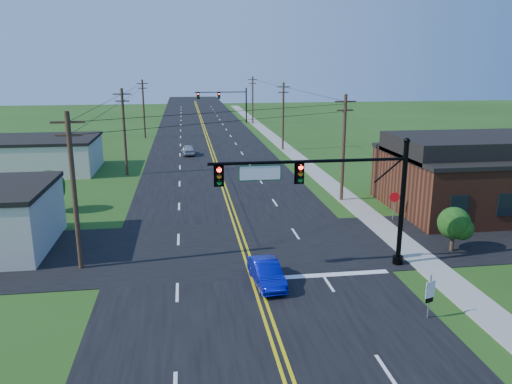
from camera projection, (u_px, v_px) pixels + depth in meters
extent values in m
plane|color=#244012|center=(274.00, 351.00, 20.44)|extent=(260.00, 260.00, 0.00)
cube|color=black|center=(210.00, 149.00, 68.34)|extent=(16.00, 220.00, 0.04)
cube|color=black|center=(241.00, 247.00, 31.93)|extent=(70.00, 10.00, 0.04)
cube|color=gray|center=(301.00, 160.00, 60.20)|extent=(2.00, 160.00, 0.08)
cylinder|color=black|center=(402.00, 205.00, 28.41)|extent=(0.28, 0.28, 7.20)
cylinder|color=black|center=(398.00, 260.00, 29.25)|extent=(0.60, 0.60, 0.50)
sphere|color=black|center=(407.00, 141.00, 27.48)|extent=(0.36, 0.36, 0.36)
cylinder|color=black|center=(309.00, 161.00, 26.97)|extent=(11.00, 0.18, 0.18)
cube|color=#055F20|center=(260.00, 173.00, 26.74)|extent=(2.30, 0.06, 0.85)
cylinder|color=black|center=(246.00, 104.00, 97.39)|extent=(0.28, 0.28, 7.20)
cylinder|color=black|center=(246.00, 122.00, 98.23)|extent=(0.60, 0.60, 0.50)
sphere|color=black|center=(246.00, 85.00, 96.46)|extent=(0.36, 0.36, 0.36)
cylinder|color=black|center=(220.00, 92.00, 96.10)|extent=(10.00, 0.18, 0.18)
cube|color=#055F20|center=(204.00, 95.00, 95.80)|extent=(2.30, 0.06, 0.85)
cube|color=#592A19|center=(481.00, 182.00, 39.88)|extent=(14.00, 11.00, 4.40)
cube|color=black|center=(484.00, 153.00, 39.29)|extent=(14.20, 11.20, 0.30)
cube|color=beige|center=(39.00, 156.00, 53.80)|extent=(12.00, 9.00, 3.40)
cube|color=black|center=(37.00, 139.00, 53.34)|extent=(12.20, 9.20, 0.30)
cylinder|color=#3C231B|center=(74.00, 193.00, 27.58)|extent=(0.28, 0.28, 9.00)
cube|color=#3C231B|center=(68.00, 122.00, 26.60)|extent=(1.80, 0.12, 0.12)
cube|color=#3C231B|center=(69.00, 135.00, 26.78)|extent=(1.40, 0.12, 0.12)
cylinder|color=#3C231B|center=(124.00, 132.00, 51.53)|extent=(0.28, 0.28, 9.00)
cube|color=#3C231B|center=(122.00, 94.00, 50.55)|extent=(1.80, 0.12, 0.12)
cube|color=#3C231B|center=(122.00, 101.00, 50.73)|extent=(1.40, 0.12, 0.12)
cylinder|color=#3C231B|center=(144.00, 109.00, 77.40)|extent=(0.28, 0.28, 9.00)
cube|color=#3C231B|center=(142.00, 84.00, 76.42)|extent=(1.80, 0.12, 0.12)
cube|color=#3C231B|center=(143.00, 88.00, 76.60)|extent=(1.40, 0.12, 0.12)
cylinder|color=#3C231B|center=(343.00, 149.00, 41.73)|extent=(0.28, 0.28, 9.00)
cube|color=#3C231B|center=(346.00, 102.00, 40.75)|extent=(1.80, 0.12, 0.12)
cube|color=#3C231B|center=(345.00, 110.00, 40.93)|extent=(1.40, 0.12, 0.12)
cylinder|color=#3C231B|center=(283.00, 117.00, 66.64)|extent=(0.28, 0.28, 9.00)
cube|color=#3C231B|center=(284.00, 87.00, 65.67)|extent=(1.80, 0.12, 0.12)
cube|color=#3C231B|center=(283.00, 92.00, 65.84)|extent=(1.40, 0.12, 0.12)
cylinder|color=#3C231B|center=(253.00, 100.00, 95.39)|extent=(0.28, 0.28, 9.00)
cube|color=#3C231B|center=(253.00, 80.00, 94.41)|extent=(1.80, 0.12, 0.12)
cube|color=#3C231B|center=(253.00, 83.00, 94.58)|extent=(1.40, 0.12, 0.12)
cylinder|color=#3C231B|center=(392.00, 177.00, 47.32)|extent=(0.24, 0.24, 1.85)
sphere|color=#0F4011|center=(393.00, 160.00, 46.90)|extent=(3.00, 3.00, 3.00)
cylinder|color=#3C231B|center=(452.00, 241.00, 31.16)|extent=(0.24, 0.24, 1.32)
sphere|color=#0F4011|center=(454.00, 223.00, 30.86)|extent=(2.00, 2.00, 2.00)
cylinder|color=#3C231B|center=(51.00, 203.00, 39.39)|extent=(0.24, 0.24, 1.54)
sphere|color=#0F4011|center=(49.00, 185.00, 39.04)|extent=(2.40, 2.40, 2.40)
imported|color=#060E95|center=(267.00, 274.00, 26.45)|extent=(1.67, 3.93, 1.26)
imported|color=#ACADB1|center=(188.00, 150.00, 63.81)|extent=(1.84, 3.99, 1.32)
cylinder|color=slate|center=(429.00, 297.00, 22.81)|extent=(0.09, 0.09, 2.16)
cube|color=white|center=(431.00, 284.00, 22.62)|extent=(0.52, 0.20, 0.29)
cube|color=white|center=(430.00, 292.00, 22.72)|extent=(0.52, 0.20, 0.54)
cube|color=black|center=(429.00, 300.00, 22.82)|extent=(0.43, 0.17, 0.22)
cylinder|color=slate|center=(394.00, 207.00, 37.19)|extent=(0.08, 0.08, 2.06)
cylinder|color=#AC090F|center=(395.00, 197.00, 36.96)|extent=(0.77, 0.22, 0.79)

